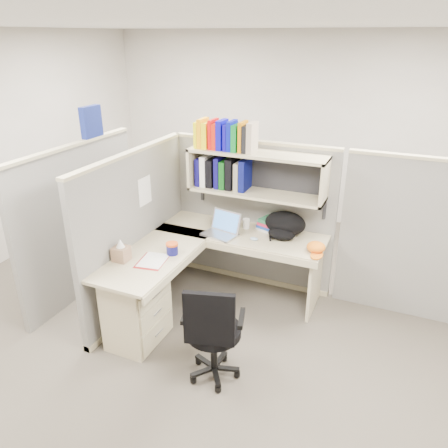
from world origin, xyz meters
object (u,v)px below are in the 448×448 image
at_px(laptop, 220,225).
at_px(backpack, 284,225).
at_px(snack_canister, 172,248).
at_px(task_chair, 213,347).
at_px(desk, 167,288).

xyz_separation_m(laptop, backpack, (0.60, 0.24, 0.00)).
bearing_deg(snack_canister, backpack, 43.13).
distance_m(snack_canister, task_chair, 1.03).
xyz_separation_m(laptop, snack_canister, (-0.24, -0.55, -0.06)).
xyz_separation_m(desk, laptop, (0.23, 0.70, 0.41)).
xyz_separation_m(laptop, task_chair, (0.46, -1.15, -0.52)).
distance_m(backpack, snack_canister, 1.15).
bearing_deg(snack_canister, desk, -86.95).
bearing_deg(task_chair, laptop, 111.60).
distance_m(laptop, task_chair, 1.35).
xyz_separation_m(desk, task_chair, (0.69, -0.46, -0.11)).
bearing_deg(desk, laptop, 71.76).
height_order(snack_canister, task_chair, task_chair).
bearing_deg(task_chair, desk, 146.50).
bearing_deg(desk, task_chair, -33.50).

